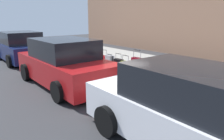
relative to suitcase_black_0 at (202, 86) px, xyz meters
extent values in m
plane|color=#333335|center=(3.57, 0.73, -0.47)|extent=(40.00, 40.00, 0.00)
cube|color=#9E9B93|center=(3.57, -1.77, -0.40)|extent=(18.00, 5.00, 0.14)
cube|color=black|center=(0.00, 0.00, 0.00)|extent=(0.46, 0.30, 0.65)
cube|color=black|center=(0.00, 0.00, 0.00)|extent=(0.45, 0.09, 0.66)
cylinder|color=gray|center=(-0.19, 0.02, 0.48)|extent=(0.02, 0.02, 0.31)
cylinder|color=gray|center=(0.19, -0.02, 0.48)|extent=(0.02, 0.02, 0.31)
cylinder|color=black|center=(0.00, 0.00, 0.63)|extent=(0.38, 0.06, 0.02)
cylinder|color=black|center=(-0.19, 0.02, -0.31)|extent=(0.05, 0.02, 0.04)
cylinder|color=black|center=(0.19, -0.02, -0.31)|extent=(0.05, 0.02, 0.04)
cube|color=#9EA0A8|center=(0.53, -0.12, -0.04)|extent=(0.35, 0.26, 0.58)
cube|color=black|center=(0.53, -0.12, -0.04)|extent=(0.35, 0.05, 0.60)
cylinder|color=gray|center=(0.38, -0.12, 0.35)|extent=(0.02, 0.02, 0.18)
cylinder|color=gray|center=(0.67, -0.13, 0.35)|extent=(0.02, 0.02, 0.18)
cylinder|color=black|center=(0.53, -0.12, 0.44)|extent=(0.29, 0.03, 0.02)
cylinder|color=black|center=(0.38, -0.12, -0.31)|extent=(0.04, 0.02, 0.04)
cylinder|color=black|center=(0.68, -0.13, -0.31)|extent=(0.04, 0.02, 0.04)
cube|color=red|center=(1.08, -0.08, 0.04)|extent=(0.49, 0.22, 0.73)
cube|color=black|center=(1.08, -0.08, 0.04)|extent=(0.49, 0.05, 0.75)
cylinder|color=gray|center=(0.87, -0.08, 0.54)|extent=(0.02, 0.02, 0.27)
cylinder|color=gray|center=(1.29, -0.07, 0.54)|extent=(0.02, 0.02, 0.27)
cylinder|color=black|center=(1.08, -0.08, 0.68)|extent=(0.42, 0.04, 0.02)
cylinder|color=black|center=(0.86, -0.09, -0.31)|extent=(0.04, 0.02, 0.04)
cylinder|color=black|center=(1.29, -0.07, -0.31)|extent=(0.04, 0.02, 0.04)
cube|color=navy|center=(1.66, -0.07, -0.04)|extent=(0.41, 0.22, 0.58)
cube|color=black|center=(1.66, -0.07, -0.04)|extent=(0.41, 0.06, 0.59)
cylinder|color=gray|center=(1.49, -0.06, 0.28)|extent=(0.02, 0.02, 0.04)
cylinder|color=gray|center=(1.83, -0.08, 0.28)|extent=(0.02, 0.02, 0.04)
cylinder|color=black|center=(1.66, -0.07, 0.30)|extent=(0.34, 0.04, 0.02)
cylinder|color=black|center=(1.48, -0.06, -0.31)|extent=(0.04, 0.02, 0.04)
cylinder|color=black|center=(1.83, -0.08, -0.31)|extent=(0.04, 0.02, 0.04)
cube|color=#0F606B|center=(2.18, -0.05, -0.07)|extent=(0.38, 0.23, 0.52)
cube|color=black|center=(2.18, -0.05, -0.07)|extent=(0.38, 0.06, 0.53)
cylinder|color=gray|center=(2.02, -0.06, 0.21)|extent=(0.02, 0.02, 0.04)
cylinder|color=gray|center=(2.33, -0.05, 0.21)|extent=(0.02, 0.02, 0.04)
cylinder|color=black|center=(2.18, -0.05, 0.23)|extent=(0.31, 0.04, 0.02)
cylinder|color=black|center=(2.02, -0.06, -0.31)|extent=(0.04, 0.02, 0.04)
cylinder|color=black|center=(2.34, -0.05, -0.31)|extent=(0.04, 0.02, 0.04)
cube|color=maroon|center=(2.70, -0.12, 0.04)|extent=(0.42, 0.24, 0.74)
cube|color=black|center=(2.70, -0.12, 0.04)|extent=(0.42, 0.06, 0.75)
cylinder|color=gray|center=(2.53, -0.13, 0.56)|extent=(0.02, 0.02, 0.30)
cylinder|color=gray|center=(2.88, -0.11, 0.56)|extent=(0.02, 0.02, 0.30)
cylinder|color=black|center=(2.70, -0.12, 0.71)|extent=(0.35, 0.04, 0.02)
cylinder|color=black|center=(2.52, -0.13, -0.31)|extent=(0.05, 0.02, 0.04)
cylinder|color=black|center=(2.88, -0.11, -0.31)|extent=(0.05, 0.02, 0.04)
cube|color=#59601E|center=(3.24, -0.02, -0.07)|extent=(0.40, 0.23, 0.52)
cube|color=black|center=(3.24, -0.02, -0.07)|extent=(0.40, 0.05, 0.53)
cylinder|color=gray|center=(3.07, -0.02, 0.31)|extent=(0.02, 0.02, 0.24)
cylinder|color=gray|center=(3.40, -0.01, 0.31)|extent=(0.02, 0.02, 0.24)
cylinder|color=black|center=(3.24, -0.02, 0.43)|extent=(0.33, 0.04, 0.02)
cylinder|color=black|center=(3.07, -0.02, -0.31)|extent=(0.04, 0.02, 0.04)
cylinder|color=black|center=(3.41, -0.01, -0.31)|extent=(0.04, 0.02, 0.04)
cube|color=black|center=(3.76, -0.09, -0.07)|extent=(0.40, 0.26, 0.52)
cube|color=black|center=(3.76, -0.09, -0.07)|extent=(0.39, 0.07, 0.53)
cylinder|color=gray|center=(3.60, -0.10, 0.31)|extent=(0.02, 0.02, 0.23)
cylinder|color=gray|center=(3.92, -0.08, 0.31)|extent=(0.02, 0.02, 0.23)
cylinder|color=black|center=(3.76, -0.09, 0.43)|extent=(0.33, 0.05, 0.02)
cylinder|color=black|center=(3.60, -0.10, -0.31)|extent=(0.05, 0.02, 0.04)
cylinder|color=black|center=(3.93, -0.08, -0.31)|extent=(0.05, 0.02, 0.04)
cube|color=#9EA0A8|center=(4.29, -0.03, -0.02)|extent=(0.40, 0.26, 0.62)
cube|color=black|center=(4.29, -0.03, -0.02)|extent=(0.40, 0.06, 0.63)
cylinder|color=gray|center=(4.12, -0.03, 0.31)|extent=(0.02, 0.02, 0.04)
cylinder|color=gray|center=(4.45, -0.04, 0.31)|extent=(0.02, 0.02, 0.04)
cylinder|color=black|center=(4.29, -0.03, 0.33)|extent=(0.33, 0.04, 0.02)
cylinder|color=black|center=(4.12, -0.03, -0.31)|extent=(0.04, 0.02, 0.04)
cylinder|color=black|center=(4.45, -0.04, -0.31)|extent=(0.04, 0.02, 0.04)
cube|color=red|center=(4.83, -0.12, -0.07)|extent=(0.44, 0.21, 0.52)
cube|color=black|center=(4.83, -0.12, -0.07)|extent=(0.45, 0.05, 0.53)
cylinder|color=gray|center=(4.65, -0.13, 0.32)|extent=(0.02, 0.02, 0.27)
cylinder|color=gray|center=(5.02, -0.11, 0.32)|extent=(0.02, 0.02, 0.27)
cylinder|color=black|center=(4.83, -0.12, 0.46)|extent=(0.38, 0.04, 0.02)
cylinder|color=black|center=(4.64, -0.13, -0.31)|extent=(0.04, 0.02, 0.04)
cylinder|color=black|center=(5.03, -0.11, -0.31)|extent=(0.04, 0.02, 0.04)
cube|color=navy|center=(5.41, -0.07, 0.01)|extent=(0.46, 0.25, 0.67)
cube|color=black|center=(5.41, -0.07, 0.01)|extent=(0.46, 0.08, 0.69)
cylinder|color=gray|center=(5.22, -0.09, 0.47)|extent=(0.02, 0.02, 0.25)
cylinder|color=gray|center=(5.60, -0.05, 0.47)|extent=(0.02, 0.02, 0.25)
cylinder|color=black|center=(5.41, -0.07, 0.60)|extent=(0.39, 0.06, 0.02)
cylinder|color=black|center=(5.21, -0.09, -0.31)|extent=(0.05, 0.02, 0.04)
cylinder|color=black|center=(5.61, -0.05, -0.31)|extent=(0.05, 0.02, 0.04)
cube|color=#0F606B|center=(6.01, 0.01, -0.08)|extent=(0.48, 0.21, 0.50)
cube|color=black|center=(6.01, 0.01, -0.08)|extent=(0.48, 0.05, 0.51)
cylinder|color=gray|center=(5.80, 0.02, 0.26)|extent=(0.02, 0.02, 0.18)
cylinder|color=gray|center=(6.21, 0.00, 0.26)|extent=(0.02, 0.02, 0.18)
cylinder|color=black|center=(6.01, 0.01, 0.36)|extent=(0.41, 0.04, 0.02)
cylinder|color=black|center=(5.80, 0.02, -0.31)|extent=(0.04, 0.02, 0.04)
cylinder|color=black|center=(6.21, 0.00, -0.31)|extent=(0.04, 0.02, 0.04)
cylinder|color=red|center=(7.06, -0.06, 0.01)|extent=(0.20, 0.20, 0.68)
sphere|color=red|center=(7.06, -0.06, 0.40)|extent=(0.21, 0.21, 0.21)
cylinder|color=red|center=(7.21, -0.06, 0.05)|extent=(0.09, 0.10, 0.09)
cylinder|color=red|center=(6.91, -0.06, 0.05)|extent=(0.09, 0.10, 0.09)
cylinder|color=#333338|center=(7.84, 0.09, 0.08)|extent=(0.14, 0.14, 0.81)
cube|color=silver|center=(-1.02, 2.28, 0.09)|extent=(4.28, 1.70, 0.76)
cube|color=black|center=(-1.02, 2.28, 0.78)|extent=(2.23, 1.57, 0.62)
cylinder|color=black|center=(0.31, 3.14, -0.15)|extent=(0.64, 0.22, 0.64)
cylinder|color=black|center=(0.31, 1.42, -0.15)|extent=(0.64, 0.22, 0.64)
cube|color=#AD1619|center=(3.96, 2.28, 0.11)|extent=(4.56, 1.95, 0.81)
cube|color=black|center=(3.96, 2.28, 0.85)|extent=(2.39, 1.76, 0.66)
cylinder|color=black|center=(5.34, 3.25, -0.15)|extent=(0.64, 0.23, 0.64)
cylinder|color=black|center=(5.38, 1.37, -0.15)|extent=(0.64, 0.23, 0.64)
cylinder|color=black|center=(2.54, 3.19, -0.15)|extent=(0.64, 0.23, 0.64)
cylinder|color=black|center=(2.58, 1.31, -0.15)|extent=(0.64, 0.23, 0.64)
cube|color=#141E4C|center=(9.32, 2.28, 0.10)|extent=(4.29, 1.97, 0.79)
cube|color=black|center=(9.32, 2.28, 0.82)|extent=(2.24, 1.78, 0.65)
cylinder|color=black|center=(10.66, 1.35, -0.15)|extent=(0.64, 0.23, 0.64)
cylinder|color=black|center=(7.99, 3.21, -0.15)|extent=(0.64, 0.23, 0.64)
cylinder|color=black|center=(8.02, 1.30, -0.15)|extent=(0.64, 0.23, 0.64)
camera|label=1|loc=(-2.74, 5.45, 1.89)|focal=33.13mm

